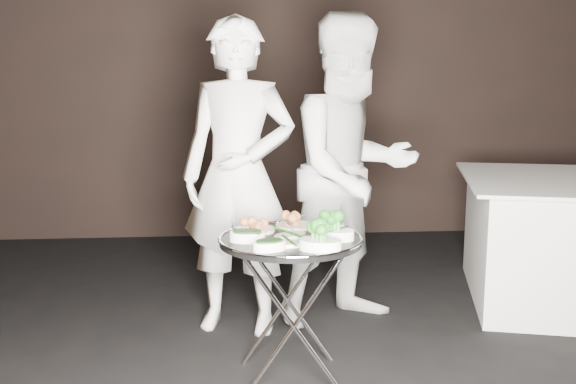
{
  "coord_description": "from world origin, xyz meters",
  "views": [
    {
      "loc": [
        -0.47,
        -2.67,
        1.52
      ],
      "look_at": [
        -0.2,
        0.55,
        0.95
      ],
      "focal_mm": 40.0,
      "sensor_mm": 36.0,
      "label": 1
    }
  ],
  "objects": [
    {
      "name": "dining_table",
      "position": [
        1.84,
        1.41,
        0.43
      ],
      "size": [
        1.5,
        1.5,
        0.86
      ],
      "rotation": [
        0.0,
        0.0,
        -0.26
      ],
      "color": "white",
      "rests_on": "floor"
    },
    {
      "name": "serving_utensils",
      "position": [
        -0.19,
        0.47,
        0.79
      ],
      "size": [
        0.58,
        0.41,
        0.01
      ],
      "color": "silver",
      "rests_on": "serving_tray"
    },
    {
      "name": "waiter_left",
      "position": [
        -0.46,
        1.12,
        0.94
      ],
      "size": [
        0.78,
        0.62,
        1.89
      ],
      "primitive_type": "imported",
      "rotation": [
        0.0,
        0.0,
        -0.27
      ],
      "color": "silver",
      "rests_on": "floor"
    },
    {
      "name": "spinach_bowl_b",
      "position": [
        -0.32,
        0.18,
        0.78
      ],
      "size": [
        0.19,
        0.15,
        0.07
      ],
      "rotation": [
        0.0,
        0.0,
        0.35
      ],
      "color": "white",
      "rests_on": "serving_tray"
    },
    {
      "name": "asparagus_plate_a",
      "position": [
        -0.21,
        0.4,
        0.76
      ],
      "size": [
        0.21,
        0.18,
        0.04
      ],
      "rotation": [
        0.0,
        0.0,
        0.57
      ],
      "color": "white",
      "rests_on": "serving_tray"
    },
    {
      "name": "potato_plate_a",
      "position": [
        -0.37,
        0.54,
        0.78
      ],
      "size": [
        0.2,
        0.2,
        0.07
      ],
      "rotation": [
        0.0,
        0.0,
        0.29
      ],
      "color": "beige",
      "rests_on": "serving_tray"
    },
    {
      "name": "broccoli_bowl_b",
      "position": [
        -0.09,
        0.17,
        0.78
      ],
      "size": [
        0.23,
        0.2,
        0.08
      ],
      "rotation": [
        0.0,
        0.0,
        -0.32
      ],
      "color": "white",
      "rests_on": "serving_tray"
    },
    {
      "name": "potato_plate_b",
      "position": [
        -0.17,
        0.62,
        0.78
      ],
      "size": [
        0.2,
        0.2,
        0.07
      ],
      "rotation": [
        0.0,
        0.0,
        -0.34
      ],
      "color": "beige",
      "rests_on": "serving_tray"
    },
    {
      "name": "spinach_bowl_a",
      "position": [
        -0.42,
        0.35,
        0.78
      ],
      "size": [
        0.19,
        0.15,
        0.07
      ],
      "rotation": [
        0.0,
        0.0,
        -0.2
      ],
      "color": "white",
      "rests_on": "serving_tray"
    },
    {
      "name": "tray_stand",
      "position": [
        -0.2,
        0.4,
        0.41
      ],
      "size": [
        0.5,
        0.42,
        0.73
      ],
      "rotation": [
        0.0,
        0.0,
        -0.17
      ],
      "color": "silver",
      "rests_on": "floor"
    },
    {
      "name": "waiter_right",
      "position": [
        0.25,
        1.2,
        0.96
      ],
      "size": [
        1.13,
        1.02,
        1.92
      ],
      "primitive_type": "imported",
      "rotation": [
        0.0,
        0.0,
        0.38
      ],
      "color": "silver",
      "rests_on": "floor"
    },
    {
      "name": "broccoli_bowl_a",
      "position": [
        0.01,
        0.35,
        0.78
      ],
      "size": [
        0.23,
        0.19,
        0.08
      ],
      "rotation": [
        0.0,
        0.0,
        -0.32
      ],
      "color": "white",
      "rests_on": "serving_tray"
    },
    {
      "name": "wall_back",
      "position": [
        0.0,
        3.52,
        1.5
      ],
      "size": [
        6.0,
        0.05,
        3.0
      ],
      "primitive_type": "cube",
      "color": "black",
      "rests_on": "floor"
    },
    {
      "name": "serving_tray",
      "position": [
        -0.2,
        0.4,
        0.74
      ],
      "size": [
        0.72,
        0.72,
        0.04
      ],
      "color": "black",
      "rests_on": "tray_stand"
    },
    {
      "name": "asparagus_plate_b",
      "position": [
        -0.22,
        0.25,
        0.76
      ],
      "size": [
        0.19,
        0.14,
        0.04
      ],
      "rotation": [
        0.0,
        0.0,
        0.24
      ],
      "color": "white",
      "rests_on": "serving_tray"
    },
    {
      "name": "greens_bowl",
      "position": [
        0.03,
        0.52,
        0.78
      ],
      "size": [
        0.12,
        0.12,
        0.07
      ],
      "rotation": [
        0.0,
        0.0,
        -0.39
      ],
      "color": "white",
      "rests_on": "serving_tray"
    }
  ]
}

